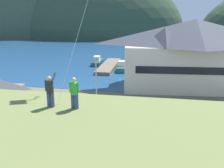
% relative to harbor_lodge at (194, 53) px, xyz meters
% --- Properties ---
extents(ground_plane, '(600.00, 600.00, 0.00)m').
position_rel_harbor_lodge_xyz_m(ground_plane, '(-10.47, -22.15, -5.88)').
color(ground_plane, '#66604C').
extents(parking_lot_pad, '(40.00, 20.00, 0.10)m').
position_rel_harbor_lodge_xyz_m(parking_lot_pad, '(-10.47, -17.15, -5.83)').
color(parking_lot_pad, slate).
rests_on(parking_lot_pad, ground).
extents(bay_water, '(360.00, 84.00, 0.03)m').
position_rel_harbor_lodge_xyz_m(bay_water, '(-10.47, 37.85, -5.87)').
color(bay_water, navy).
rests_on(bay_water, ground).
extents(far_hill_east_peak, '(97.95, 59.04, 69.60)m').
position_rel_harbor_lodge_xyz_m(far_hill_east_peak, '(-40.74, 93.37, -5.88)').
color(far_hill_east_peak, '#334733').
rests_on(far_hill_east_peak, ground).
extents(harbor_lodge, '(23.65, 11.52, 11.06)m').
position_rel_harbor_lodge_xyz_m(harbor_lodge, '(0.00, 0.00, 0.00)').
color(harbor_lodge, beige).
rests_on(harbor_lodge, ground).
extents(wharf_dock, '(3.20, 15.86, 0.70)m').
position_rel_harbor_lodge_xyz_m(wharf_dock, '(-16.29, 13.47, -5.53)').
color(wharf_dock, '#70604C').
rests_on(wharf_dock, ground).
extents(moored_boat_wharfside, '(2.19, 6.08, 2.16)m').
position_rel_harbor_lodge_xyz_m(moored_boat_wharfside, '(-19.57, 15.95, -5.16)').
color(moored_boat_wharfside, '#23564C').
rests_on(moored_boat_wharfside, ground).
extents(moored_boat_outer_mooring, '(2.57, 6.40, 2.16)m').
position_rel_harbor_lodge_xyz_m(moored_boat_outer_mooring, '(-12.96, 10.87, -5.16)').
color(moored_boat_outer_mooring, '#23564C').
rests_on(moored_boat_outer_mooring, ground).
extents(parked_car_lone_by_shed, '(4.26, 2.18, 1.82)m').
position_rel_harbor_lodge_xyz_m(parked_car_lone_by_shed, '(-14.66, -20.53, -4.82)').
color(parked_car_lone_by_shed, silver).
rests_on(parked_car_lone_by_shed, parking_lot_pad).
extents(parked_car_front_row_end, '(4.35, 2.36, 1.82)m').
position_rel_harbor_lodge_xyz_m(parked_car_front_row_end, '(-7.00, -16.09, -4.82)').
color(parked_car_front_row_end, black).
rests_on(parked_car_front_row_end, parking_lot_pad).
extents(parked_car_front_row_red, '(4.23, 2.12, 1.82)m').
position_rel_harbor_lodge_xyz_m(parked_car_front_row_red, '(-11.67, -16.75, -4.82)').
color(parked_car_front_row_red, '#9EA3A8').
rests_on(parked_car_front_row_red, parking_lot_pad).
extents(parked_car_corner_spot, '(4.33, 2.32, 1.82)m').
position_rel_harbor_lodge_xyz_m(parked_car_corner_spot, '(-6.19, -20.74, -4.82)').
color(parked_car_corner_spot, '#9EA3A8').
rests_on(parked_car_corner_spot, parking_lot_pad).
extents(parking_light_pole, '(0.24, 0.78, 6.51)m').
position_rel_harbor_lodge_xyz_m(parking_light_pole, '(-13.27, -11.59, -2.00)').
color(parking_light_pole, '#ADADB2').
rests_on(parking_light_pole, parking_lot_pad).
extents(person_kite_flyer, '(0.52, 0.65, 1.86)m').
position_rel_harbor_lodge_xyz_m(person_kite_flyer, '(-11.68, -29.00, 2.06)').
color(person_kite_flyer, '#384770').
rests_on(person_kite_flyer, grassy_hill_foreground).
extents(person_companion, '(0.55, 0.40, 1.74)m').
position_rel_harbor_lodge_xyz_m(person_companion, '(-10.29, -29.03, 2.04)').
color(person_companion, '#384770').
rests_on(person_companion, grassy_hill_foreground).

